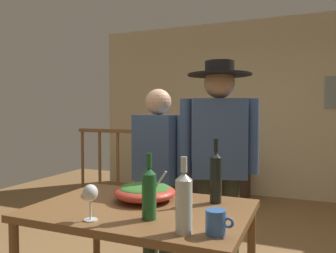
{
  "coord_description": "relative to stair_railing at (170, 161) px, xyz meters",
  "views": [
    {
      "loc": [
        0.8,
        -2.33,
        1.33
      ],
      "look_at": [
        -0.05,
        -0.28,
        1.23
      ],
      "focal_mm": 35.57,
      "sensor_mm": 36.0,
      "label": 1
    }
  ],
  "objects": [
    {
      "name": "back_wall",
      "position": [
        0.92,
        1.21,
        0.74
      ],
      "size": [
        5.26,
        0.1,
        2.78
      ],
      "primitive_type": "cube",
      "color": "beige",
      "rests_on": "ground_plane"
    },
    {
      "name": "stair_railing",
      "position": [
        0.0,
        0.0,
        0.0
      ],
      "size": [
        2.3,
        0.1,
        1.12
      ],
      "color": "brown",
      "rests_on": "ground_plane"
    },
    {
      "name": "tv_console",
      "position": [
        0.49,
        0.86,
        -0.39
      ],
      "size": [
        0.9,
        0.4,
        0.52
      ],
      "primitive_type": "cube",
      "color": "#38281E",
      "rests_on": "ground_plane"
    },
    {
      "name": "flat_screen_tv",
      "position": [
        0.49,
        0.83,
        0.12
      ],
      "size": [
        0.53,
        0.12,
        0.42
      ],
      "color": "black",
      "rests_on": "tv_console"
    },
    {
      "name": "serving_table",
      "position": [
        0.88,
        -2.56,
        0.06
      ],
      "size": [
        1.2,
        0.83,
        0.8
      ],
      "color": "brown",
      "rests_on": "ground_plane"
    },
    {
      "name": "salad_bowl",
      "position": [
        0.84,
        -2.43,
        0.2
      ],
      "size": [
        0.37,
        0.37,
        0.19
      ],
      "color": "#CC3D2D",
      "rests_on": "serving_table"
    },
    {
      "name": "wine_glass",
      "position": [
        0.76,
        -2.87,
        0.28
      ],
      "size": [
        0.08,
        0.08,
        0.18
      ],
      "color": "silver",
      "rests_on": "serving_table"
    },
    {
      "name": "wine_bottle_dark",
      "position": [
        1.24,
        -2.32,
        0.3
      ],
      "size": [
        0.07,
        0.07,
        0.38
      ],
      "color": "black",
      "rests_on": "serving_table"
    },
    {
      "name": "wine_bottle_green",
      "position": [
        1.01,
        -2.74,
        0.28
      ],
      "size": [
        0.07,
        0.07,
        0.33
      ],
      "color": "#1E5628",
      "rests_on": "serving_table"
    },
    {
      "name": "wine_bottle_clear",
      "position": [
        1.24,
        -2.85,
        0.29
      ],
      "size": [
        0.08,
        0.08,
        0.34
      ],
      "color": "silver",
      "rests_on": "serving_table"
    },
    {
      "name": "mug_blue",
      "position": [
        1.37,
        -2.82,
        0.2
      ],
      "size": [
        0.12,
        0.09,
        0.11
      ],
      "color": "#3866B2",
      "rests_on": "serving_table"
    },
    {
      "name": "person_standing_left",
      "position": [
        0.62,
        -1.76,
        0.24
      ],
      "size": [
        0.57,
        0.33,
        1.52
      ],
      "rotation": [
        0.0,
        0.0,
        2.84
      ],
      "color": "#2D3323",
      "rests_on": "ground_plane"
    },
    {
      "name": "person_standing_right",
      "position": [
        1.13,
        -1.76,
        0.38
      ],
      "size": [
        0.57,
        0.48,
        1.71
      ],
      "rotation": [
        0.0,
        0.0,
        3.44
      ],
      "color": "#2D3323",
      "rests_on": "ground_plane"
    }
  ]
}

